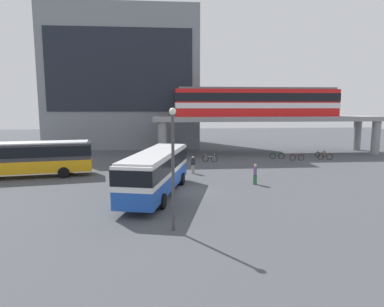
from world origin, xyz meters
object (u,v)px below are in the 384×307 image
object	(u,v)px
bicycle_brown	(325,157)
bicycle_red	(297,157)
station_building	(125,81)
bus_main	(156,169)
pedestrian_waiting_near_stop	(255,175)
bus_secondary	(28,156)
train	(257,102)
bicycle_black	(321,154)
bicycle_green	(277,156)
pedestrian_by_bike_rack	(193,165)
bicycle_silver	(210,159)

from	to	relation	value
bicycle_brown	bicycle_red	bearing A→B (deg)	-174.55
bicycle_brown	station_building	bearing A→B (deg)	146.40
bus_main	pedestrian_waiting_near_stop	distance (m)	8.65
bus_secondary	pedestrian_waiting_near_stop	world-z (taller)	bus_secondary
train	pedestrian_waiting_near_stop	bearing A→B (deg)	-105.72
station_building	bicycle_brown	bearing A→B (deg)	-33.60
bicycle_black	pedestrian_waiting_near_stop	size ratio (longest dim) A/B	1.01
bus_main	bicycle_green	world-z (taller)	bus_main
pedestrian_waiting_near_stop	bus_main	bearing A→B (deg)	-161.30
bus_secondary	bicycle_green	distance (m)	27.59
pedestrian_waiting_near_stop	bicycle_brown	bearing A→B (deg)	44.74
station_building	bus_main	size ratio (longest dim) A/B	2.03
bicycle_red	bus_main	bearing A→B (deg)	-138.97
station_building	bicycle_red	distance (m)	29.79
bicycle_green	pedestrian_by_bike_rack	xyz separation A→B (m)	(-11.14, -8.01, 0.44)
bicycle_silver	pedestrian_by_bike_rack	size ratio (longest dim) A/B	1.01
bicycle_silver	bicycle_brown	world-z (taller)	same
station_building	pedestrian_by_bike_rack	size ratio (longest dim) A/B	13.47
bus_main	bus_secondary	bearing A→B (deg)	147.93
bicycle_brown	pedestrian_by_bike_rack	distance (m)	18.19
pedestrian_by_bike_rack	pedestrian_waiting_near_stop	size ratio (longest dim) A/B	0.99
station_building	bus_main	bearing A→B (deg)	-80.17
bicycle_red	pedestrian_by_bike_rack	world-z (taller)	pedestrian_by_bike_rack
bicycle_black	bicycle_silver	bearing A→B (deg)	-170.95
bus_main	bicycle_brown	bearing A→B (deg)	36.06
bus_main	bicycle_brown	distance (m)	24.99
bicycle_silver	bicycle_red	xyz separation A→B (m)	(10.51, 0.05, 0.00)
bus_secondary	bicycle_brown	world-z (taller)	bus_secondary
bicycle_green	pedestrian_by_bike_rack	bearing A→B (deg)	-144.28
bus_main	bicycle_silver	world-z (taller)	bus_main
bus_secondary	pedestrian_waiting_near_stop	xyz separation A→B (m)	(19.87, -4.61, -1.18)
bicycle_silver	bicycle_black	bearing A→B (deg)	9.05
train	pedestrian_by_bike_rack	xyz separation A→B (m)	(-9.78, -12.87, -6.23)
bicycle_green	bicycle_black	bearing A→B (deg)	8.35
bicycle_black	bicycle_brown	xyz separation A→B (m)	(-0.38, -1.92, 0.00)
bicycle_black	bus_secondary	bearing A→B (deg)	-164.03
station_building	bicycle_silver	bearing A→B (deg)	-56.71
bicycle_silver	pedestrian_by_bike_rack	xyz separation A→B (m)	(-2.59, -6.57, 0.44)
bicycle_silver	pedestrian_waiting_near_stop	size ratio (longest dim) A/B	1.00
bicycle_silver	bicycle_black	xyz separation A→B (m)	(14.58, 2.32, 0.00)
bicycle_black	pedestrian_by_bike_rack	world-z (taller)	pedestrian_by_bike_rack
bicycle_red	bicycle_brown	world-z (taller)	same
bus_main	bus_secondary	world-z (taller)	same
station_building	bicycle_brown	distance (m)	32.42
station_building	pedestrian_waiting_near_stop	world-z (taller)	station_building
bus_main	bicycle_green	bearing A→B (deg)	47.30
bus_main	pedestrian_waiting_near_stop	world-z (taller)	bus_main
bus_main	bicycle_black	distance (m)	26.46
pedestrian_by_bike_rack	bicycle_black	bearing A→B (deg)	27.38
bus_secondary	bicycle_red	distance (m)	29.11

